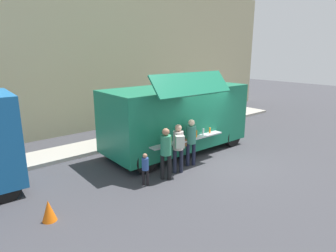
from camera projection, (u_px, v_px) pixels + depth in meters
The scene contains 10 objects.
ground_plane at pixel (217, 160), 11.26m from camera, with size 60.00×60.00×0.00m, color #38383D.
curb_strip at pixel (60, 154), 11.70m from camera, with size 28.00×1.60×0.15m, color #9E998E.
building_behind at pixel (43, 54), 14.22m from camera, with size 32.00×2.40×7.89m, color tan.
food_truck_main at pixel (177, 117), 11.94m from camera, with size 6.13×3.21×3.38m.
traffic_cone_orange at pixel (49, 211), 7.18m from camera, with size 0.36×0.36×0.55m, color orange.
trash_bin at pixel (201, 117), 16.37m from camera, with size 0.60×0.60×1.03m, color #2E6537.
customer_front_ordering at pixel (191, 139), 10.50m from camera, with size 0.56×0.41×1.75m.
customer_mid_with_backpack at pixel (178, 144), 9.82m from camera, with size 0.48×0.56×1.73m.
customer_rear_waiting at pixel (166, 149), 9.34m from camera, with size 0.35×0.35×1.74m.
child_near_queue at pixel (145, 166), 8.99m from camera, with size 0.22×0.22×1.06m.
Camera 1 is at (-8.31, -6.78, 4.12)m, focal length 30.97 mm.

